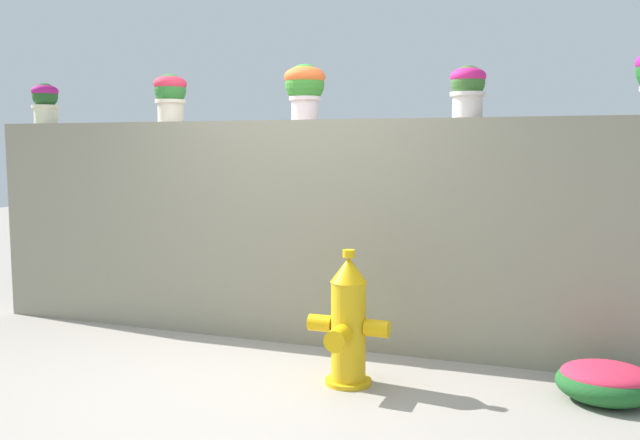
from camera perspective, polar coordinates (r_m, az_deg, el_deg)
ground_plane at (r=4.75m, az=-6.67°, el=-13.53°), size 24.00×24.00×0.00m
stone_wall at (r=5.62m, az=-1.20°, el=-0.96°), size 5.88×0.36×1.80m
potted_plant_0 at (r=7.02m, az=-21.87°, el=9.22°), size 0.25×0.25×0.38m
potted_plant_1 at (r=6.16m, az=-12.34°, el=10.24°), size 0.29×0.29×0.41m
potted_plant_2 at (r=5.63m, az=-1.28°, el=11.08°), size 0.34×0.34×0.45m
potted_plant_3 at (r=5.25m, az=12.19°, el=10.72°), size 0.26×0.26×0.39m
fire_hydrant at (r=4.64m, az=2.33°, el=-8.65°), size 0.56×0.45×0.91m
flower_bush_left at (r=4.77m, az=22.69°, el=-12.23°), size 0.61×0.55×0.25m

